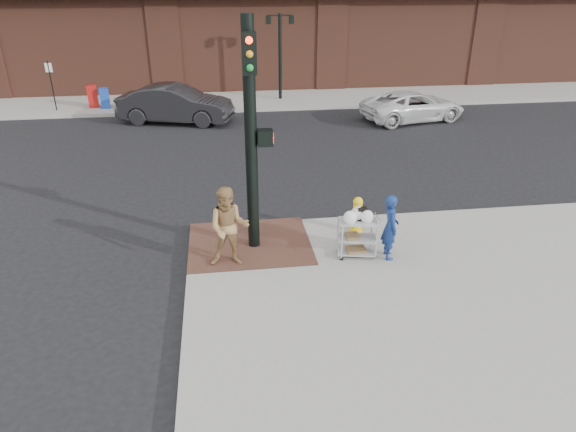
{
  "coord_description": "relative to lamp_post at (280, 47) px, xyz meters",
  "views": [
    {
      "loc": [
        -1.16,
        -9.64,
        5.83
      ],
      "look_at": [
        0.17,
        -0.06,
        1.25
      ],
      "focal_mm": 32.0,
      "sensor_mm": 36.0,
      "label": 1
    }
  ],
  "objects": [
    {
      "name": "utility_cart",
      "position": [
        -0.3,
        -15.99,
        -1.95
      ],
      "size": [
        0.9,
        0.62,
        1.14
      ],
      "color": "#A2A2A7",
      "rests_on": "sidewalk_near"
    },
    {
      "name": "lamp_post",
      "position": [
        0.0,
        0.0,
        0.0
      ],
      "size": [
        1.32,
        0.22,
        4.0
      ],
      "color": "black",
      "rests_on": "sidewalk_far"
    },
    {
      "name": "parking_sign",
      "position": [
        -10.5,
        -1.0,
        -1.37
      ],
      "size": [
        0.05,
        0.05,
        2.2
      ],
      "primitive_type": "cylinder",
      "color": "black",
      "rests_on": "sidewalk_far"
    },
    {
      "name": "woman_blue",
      "position": [
        0.39,
        -16.14,
        -1.73
      ],
      "size": [
        0.39,
        0.56,
        1.47
      ],
      "primitive_type": "imported",
      "rotation": [
        0.0,
        0.0,
        1.49
      ],
      "color": "navy",
      "rests_on": "sidewalk_near"
    },
    {
      "name": "brick_curb_ramp",
      "position": [
        -2.6,
        -15.1,
        -2.46
      ],
      "size": [
        2.8,
        2.4,
        0.01
      ],
      "primitive_type": "cube",
      "color": "#4C2C23",
      "rests_on": "sidewalk_near"
    },
    {
      "name": "minivan_white",
      "position": [
        5.26,
        -4.45,
        -1.99
      ],
      "size": [
        4.88,
        3.02,
        1.26
      ],
      "primitive_type": "imported",
      "rotation": [
        0.0,
        0.0,
        1.79
      ],
      "color": "silver",
      "rests_on": "ground"
    },
    {
      "name": "traffic_signal_pole",
      "position": [
        -2.48,
        -15.23,
        0.21
      ],
      "size": [
        0.61,
        0.51,
        5.0
      ],
      "color": "black",
      "rests_on": "sidewalk_near"
    },
    {
      "name": "newsbox_blue",
      "position": [
        -8.31,
        -0.91,
        -2.0
      ],
      "size": [
        0.42,
        0.39,
        0.93
      ],
      "primitive_type": "cube",
      "rotation": [
        0.0,
        0.0,
        0.1
      ],
      "color": "#1B44B5",
      "rests_on": "sidewalk_far"
    },
    {
      "name": "pedestrian_tan",
      "position": [
        -3.07,
        -15.99,
        -1.58
      ],
      "size": [
        0.92,
        0.75,
        1.77
      ],
      "primitive_type": "imported",
      "rotation": [
        0.0,
        0.0,
        -0.1
      ],
      "color": "#A37C4C",
      "rests_on": "sidewalk_near"
    },
    {
      "name": "sedan_dark",
      "position": [
        -4.92,
        -3.41,
        -1.83
      ],
      "size": [
        5.08,
        2.92,
        1.59
      ],
      "primitive_type": "imported",
      "rotation": [
        0.0,
        0.0,
        1.3
      ],
      "color": "black",
      "rests_on": "ground"
    },
    {
      "name": "sidewalk_far",
      "position": [
        10.5,
        16.0,
        -2.54
      ],
      "size": [
        65.0,
        36.0,
        0.15
      ],
      "primitive_type": "cube",
      "color": "gray",
      "rests_on": "ground"
    },
    {
      "name": "ground",
      "position": [
        -2.0,
        -16.0,
        -2.62
      ],
      "size": [
        220.0,
        220.0,
        0.0
      ],
      "primitive_type": "plane",
      "color": "black",
      "rests_on": "ground"
    },
    {
      "name": "newsbox_red",
      "position": [
        -8.89,
        -0.66,
        -1.96
      ],
      "size": [
        0.48,
        0.45,
        1.02
      ],
      "primitive_type": "cube",
      "rotation": [
        0.0,
        0.0,
        0.16
      ],
      "color": "#B01614",
      "rests_on": "sidewalk_far"
    },
    {
      "name": "fire_hydrant",
      "position": [
        0.01,
        -14.85,
        -2.01
      ],
      "size": [
        0.42,
        0.3,
        0.9
      ],
      "color": "yellow",
      "rests_on": "sidewalk_near"
    }
  ]
}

